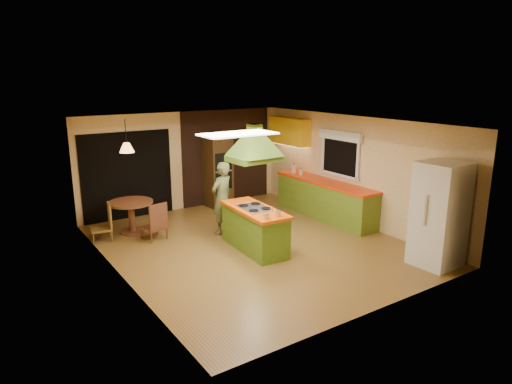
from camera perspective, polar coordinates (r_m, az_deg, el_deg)
ground at (r=9.44m, az=-0.23°, el=-6.60°), size 6.50×6.50×0.00m
room_walls at (r=9.07m, az=-0.23°, el=0.78°), size 5.50×6.50×6.50m
ceiling_plane at (r=8.86m, az=-0.24°, el=8.66°), size 6.50×6.50×0.00m
brick_panel at (r=12.41m, az=-3.68°, el=4.47°), size 2.64×0.03×2.50m
nook_opening at (r=11.35m, az=-15.76°, el=1.98°), size 2.20×0.03×2.10m
right_counter at (r=11.19m, az=8.56°, el=-0.89°), size 0.62×3.05×0.92m
upper_cabinets at (r=12.19m, az=4.16°, el=7.61°), size 0.34×1.40×0.70m
window_right at (r=10.95m, az=10.48°, el=5.69°), size 0.12×1.35×1.06m
fluor_panel at (r=7.27m, az=-2.26°, el=7.26°), size 1.20×0.60×0.03m
kitchen_island at (r=9.06m, az=-0.17°, el=-4.60°), size 0.79×1.74×0.87m
range_hood at (r=8.64m, az=-0.18°, el=6.88°), size 0.97×0.72×0.78m
man at (r=9.91m, az=-4.27°, el=-0.77°), size 0.67×0.55×1.59m
refrigerator at (r=8.84m, az=21.95°, el=-2.62°), size 0.81×0.77×1.91m
wall_oven at (r=12.01m, az=-4.77°, el=2.60°), size 0.65×0.63×1.87m
dining_table at (r=10.36m, az=-15.33°, el=-2.28°), size 0.95×0.95×0.72m
chair_left at (r=10.12m, az=-18.85°, el=-3.62°), size 0.50×0.50×0.78m
chair_near at (r=9.88m, az=-12.70°, el=-3.51°), size 0.52×0.52×0.82m
pendant_lamp at (r=10.06m, az=-15.85°, el=5.37°), size 0.36×0.36×0.20m
canister_large at (r=11.90m, az=4.71°, el=2.92°), size 0.16×0.16×0.21m
canister_medium at (r=11.87m, az=4.82°, el=2.81°), size 0.15×0.15×0.18m
canister_small at (r=11.67m, az=5.66°, el=2.50°), size 0.11×0.11×0.14m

